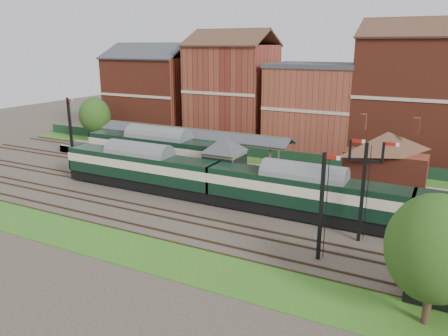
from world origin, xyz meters
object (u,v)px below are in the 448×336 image
at_px(semaphore_bracket, 364,185).
at_px(signal_box, 225,163).
at_px(platform_railcar, 159,150).
at_px(dmu_train, 303,192).

bearing_deg(semaphore_bracket, signal_box, 159.08).
distance_m(semaphore_bracket, platform_railcar, 27.37).
xyz_separation_m(signal_box, platform_railcar, (-10.73, 3.25, -0.55)).
relative_size(signal_box, semaphore_bracket, 0.73).
height_order(semaphore_bracket, dmu_train, semaphore_bracket).
relative_size(dmu_train, platform_railcar, 2.75).
bearing_deg(semaphore_bracket, platform_railcar, 160.75).
height_order(signal_box, dmu_train, signal_box).
distance_m(dmu_train, platform_railcar, 21.28).
xyz_separation_m(semaphore_bracket, dmu_train, (-5.51, 2.50, -2.20)).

